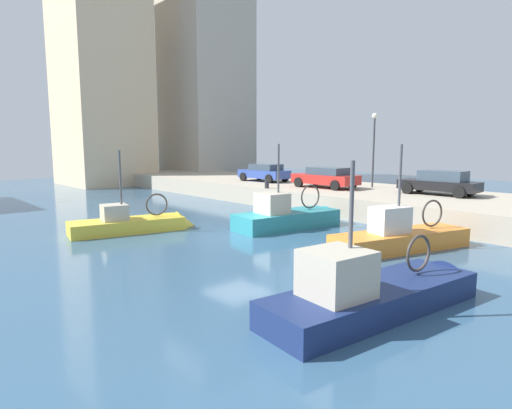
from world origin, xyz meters
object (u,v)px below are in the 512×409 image
parked_car_blue (264,172)px  parked_car_red (326,177)px  fishing_boat_teal (292,224)px  quay_streetlamp (374,138)px  fishing_boat_yellow (136,229)px  fishing_boat_orange (406,246)px  fishing_boat_navy (381,304)px  parked_car_black (440,182)px  mooring_bollard_mid (267,184)px

parked_car_blue → parked_car_red: bearing=-92.6°
fishing_boat_teal → quay_streetlamp: 10.57m
fishing_boat_yellow → fishing_boat_orange: size_ratio=0.90×
fishing_boat_orange → parked_car_red: bearing=54.9°
fishing_boat_navy → quay_streetlamp: 19.41m
parked_car_blue → quay_streetlamp: size_ratio=0.85×
parked_car_black → fishing_boat_orange: bearing=-161.4°
quay_streetlamp → parked_car_red: bearing=143.8°
parked_car_blue → fishing_boat_yellow: bearing=-157.0°
fishing_boat_orange → parked_car_red: 11.98m
mooring_bollard_mid → quay_streetlamp: 7.63m
fishing_boat_teal → parked_car_red: size_ratio=1.42×
fishing_boat_teal → fishing_boat_orange: (0.13, -6.07, -0.01)m
fishing_boat_yellow → fishing_boat_teal: fishing_boat_teal is taller
fishing_boat_navy → fishing_boat_yellow: (-0.11, 13.09, -0.05)m
fishing_boat_teal → fishing_boat_orange: 6.08m
fishing_boat_navy → fishing_boat_teal: 10.84m
fishing_boat_navy → quay_streetlamp: (15.61, 10.70, 4.30)m
mooring_bollard_mid → parked_car_red: bearing=-36.7°
fishing_boat_orange → parked_car_black: bearing=18.6°
fishing_boat_yellow → quay_streetlamp: 16.48m
parked_car_black → parked_car_red: (-1.73, 6.81, -0.01)m
parked_car_red → mooring_bollard_mid: 3.90m
fishing_boat_yellow → parked_car_black: size_ratio=1.40×
mooring_bollard_mid → fishing_boat_navy: bearing=-123.8°
mooring_bollard_mid → quay_streetlamp: quay_streetlamp is taller
parked_car_black → quay_streetlamp: (0.81, 4.96, 2.55)m
fishing_boat_teal → parked_car_black: bearing=-20.2°
fishing_boat_teal → parked_car_blue: 12.35m
parked_car_blue → fishing_boat_teal: bearing=-126.3°
parked_car_red → parked_car_blue: size_ratio=1.08×
fishing_boat_orange → quay_streetlamp: 12.95m
fishing_boat_navy → fishing_boat_yellow: size_ratio=1.16×
fishing_boat_orange → parked_car_black: fishing_boat_orange is taller
fishing_boat_navy → mooring_bollard_mid: (9.96, 14.88, 1.32)m
fishing_boat_yellow → quay_streetlamp: (15.71, -2.38, 4.36)m
fishing_boat_yellow → fishing_boat_orange: (6.36, -10.22, 0.03)m
fishing_boat_teal → parked_car_black: fishing_boat_teal is taller
parked_car_red → parked_car_blue: (0.28, 6.24, -0.01)m
fishing_boat_yellow → mooring_bollard_mid: (10.06, 1.79, 1.38)m
parked_car_red → fishing_boat_orange: bearing=-125.1°
parked_car_blue → quay_streetlamp: 8.79m
fishing_boat_orange → mooring_bollard_mid: bearing=72.9°
parked_car_red → quay_streetlamp: quay_streetlamp is taller
fishing_boat_navy → fishing_boat_yellow: 13.09m
quay_streetlamp → parked_car_blue: bearing=105.6°
fishing_boat_yellow → parked_car_red: (13.17, -0.53, 1.80)m
fishing_boat_teal → mooring_bollard_mid: 7.19m
parked_car_blue → parked_car_black: bearing=-83.7°
quay_streetlamp → fishing_boat_yellow: bearing=171.4°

